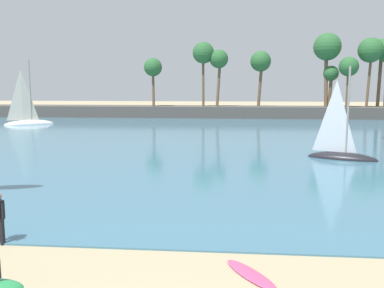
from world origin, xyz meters
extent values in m
cube|color=teal|center=(0.00, 53.54, 0.03)|extent=(220.00, 94.37, 0.06)
cube|color=#514C47|center=(0.00, 60.73, 0.90)|extent=(108.00, 6.00, 1.80)
cylinder|color=brown|center=(16.78, 61.31, 6.37)|extent=(0.80, 0.93, 9.17)
sphere|color=#2D6633|center=(16.78, 61.31, 10.94)|extent=(4.19, 4.19, 4.19)
cylinder|color=brown|center=(22.82, 59.95, 6.04)|extent=(0.73, 0.41, 8.49)
sphere|color=#2D6633|center=(22.82, 59.95, 10.28)|extent=(3.71, 3.71, 3.71)
cylinder|color=brown|center=(0.21, 60.08, 5.46)|extent=(0.86, 0.81, 7.35)
sphere|color=#2D6633|center=(0.21, 60.08, 9.12)|extent=(2.88, 2.88, 2.88)
cylinder|color=brown|center=(-2.21, 60.24, 5.94)|extent=(0.48, 0.82, 8.30)
sphere|color=#2D6633|center=(-2.21, 60.24, 10.09)|extent=(3.33, 3.33, 3.33)
cylinder|color=brown|center=(17.51, 61.31, 4.35)|extent=(0.75, 0.50, 5.12)
sphere|color=#2D6633|center=(17.51, 61.31, 6.90)|extent=(2.34, 2.34, 2.34)
cylinder|color=brown|center=(6.72, 61.46, 5.30)|extent=(0.87, 0.56, 7.03)
sphere|color=#2D6633|center=(6.72, 61.46, 8.81)|extent=(3.23, 3.23, 3.23)
cylinder|color=brown|center=(24.93, 61.67, 6.16)|extent=(0.57, 0.78, 8.73)
sphere|color=#2D6633|center=(24.93, 61.67, 10.52)|extent=(3.19, 3.19, 3.19)
cylinder|color=brown|center=(-9.97, 59.32, 4.83)|extent=(0.51, 0.73, 6.09)
sphere|color=#2D6633|center=(-9.97, 59.32, 7.87)|extent=(2.82, 2.82, 2.82)
cylinder|color=brown|center=(19.59, 59.30, 4.82)|extent=(0.48, 0.63, 6.05)
sphere|color=#2D6633|center=(19.59, 59.30, 7.84)|extent=(2.89, 2.89, 2.89)
cylinder|color=black|center=(-5.12, 6.40, 0.43)|extent=(0.15, 0.15, 0.86)
cylinder|color=black|center=(-5.02, 6.34, 1.11)|extent=(0.09, 0.09, 0.50)
ellipsoid|color=#E04C7F|center=(2.60, 4.91, 0.04)|extent=(1.59, 2.04, 0.08)
ellipsoid|color=black|center=(9.66, 23.17, 0.06)|extent=(4.78, 3.04, 0.92)
cylinder|color=gray|center=(9.87, 23.08, 3.40)|extent=(0.14, 0.14, 5.75)
pyramid|color=silver|center=(9.15, 23.38, 2.96)|extent=(1.96, 0.92, 4.89)
ellipsoid|color=white|center=(-23.72, 45.79, 0.06)|extent=(6.07, 4.83, 1.21)
cylinder|color=gray|center=(-23.46, 45.95, 4.45)|extent=(0.18, 0.18, 7.57)
pyramid|color=silver|center=(-24.33, 45.39, 3.88)|extent=(2.38, 1.64, 6.44)
camera|label=1|loc=(1.99, -5.66, 5.00)|focal=39.06mm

